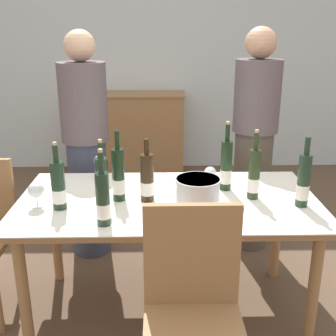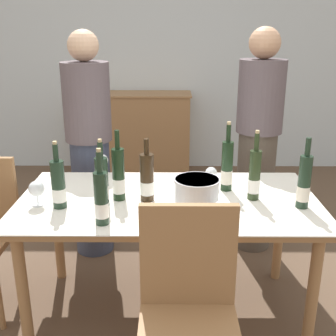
{
  "view_description": "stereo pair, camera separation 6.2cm",
  "coord_description": "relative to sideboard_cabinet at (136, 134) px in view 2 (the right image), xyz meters",
  "views": [
    {
      "loc": [
        -0.05,
        -2.17,
        1.64
      ],
      "look_at": [
        0.0,
        0.0,
        0.91
      ],
      "focal_mm": 45.0,
      "sensor_mm": 36.0,
      "label": 1
    },
    {
      "loc": [
        0.01,
        -2.17,
        1.64
      ],
      "look_at": [
        0.0,
        0.0,
        0.91
      ],
      "focal_mm": 45.0,
      "sensor_mm": 36.0,
      "label": 2
    }
  ],
  "objects": [
    {
      "name": "ground_plane",
      "position": [
        0.39,
        -2.54,
        -0.47
      ],
      "size": [
        12.0,
        12.0,
        0.0
      ],
      "primitive_type": "plane",
      "color": "brown"
    },
    {
      "name": "wine_bottle_7",
      "position": [
        1.1,
        -2.65,
        0.4
      ],
      "size": [
        0.07,
        0.07,
        0.38
      ],
      "color": "#1E3323",
      "rests_on": "dining_table"
    },
    {
      "name": "wine_glass_3",
      "position": [
        -0.31,
        -2.64,
        0.35
      ],
      "size": [
        0.08,
        0.08,
        0.14
      ],
      "color": "white",
      "rests_on": "dining_table"
    },
    {
      "name": "wine_glass_1",
      "position": [
        0.64,
        -2.37,
        0.35
      ],
      "size": [
        0.07,
        0.07,
        0.13
      ],
      "color": "white",
      "rests_on": "dining_table"
    },
    {
      "name": "wine_bottle_3",
      "position": [
        -0.18,
        -2.66,
        0.38
      ],
      "size": [
        0.07,
        0.07,
        0.36
      ],
      "color": "#1E3323",
      "rests_on": "dining_table"
    },
    {
      "name": "back_wall",
      "position": [
        0.39,
        0.29,
        0.93
      ],
      "size": [
        8.0,
        0.1,
        2.8
      ],
      "color": "silver",
      "rests_on": "ground_plane"
    },
    {
      "name": "wine_glass_2",
      "position": [
        0.64,
        -2.87,
        0.34
      ],
      "size": [
        0.07,
        0.07,
        0.12
      ],
      "color": "white",
      "rests_on": "dining_table"
    },
    {
      "name": "wine_bottle_1",
      "position": [
        0.27,
        -2.56,
        0.39
      ],
      "size": [
        0.08,
        0.08,
        0.35
      ],
      "color": "#332314",
      "rests_on": "dining_table"
    },
    {
      "name": "wine_glass_0",
      "position": [
        -0.03,
        -2.19,
        0.37
      ],
      "size": [
        0.08,
        0.08,
        0.15
      ],
      "color": "white",
      "rests_on": "dining_table"
    },
    {
      "name": "dining_table",
      "position": [
        0.39,
        -2.54,
        0.19
      ],
      "size": [
        1.66,
        0.88,
        0.73
      ],
      "color": "#996B42",
      "rests_on": "ground_plane"
    },
    {
      "name": "wine_bottle_0",
      "position": [
        0.73,
        -2.4,
        0.4
      ],
      "size": [
        0.07,
        0.07,
        0.41
      ],
      "color": "black",
      "rests_on": "dining_table"
    },
    {
      "name": "sideboard_cabinet",
      "position": [
        0.0,
        0.0,
        0.0
      ],
      "size": [
        1.26,
        0.46,
        0.94
      ],
      "color": "#996B42",
      "rests_on": "ground_plane"
    },
    {
      "name": "chair_near_front",
      "position": [
        0.48,
        -3.21,
        0.07
      ],
      "size": [
        0.42,
        0.42,
        0.94
      ],
      "color": "#996B42",
      "rests_on": "ground_plane"
    },
    {
      "name": "person_guest_left",
      "position": [
        1.04,
        -1.73,
        0.36
      ],
      "size": [
        0.33,
        0.33,
        1.64
      ],
      "color": "#51473D",
      "rests_on": "ground_plane"
    },
    {
      "name": "person_host",
      "position": [
        -0.18,
        -1.81,
        0.35
      ],
      "size": [
        0.33,
        0.33,
        1.63
      ],
      "color": "#383F56",
      "rests_on": "ground_plane"
    },
    {
      "name": "wine_bottle_6",
      "position": [
        0.86,
        -2.54,
        0.4
      ],
      "size": [
        0.07,
        0.07,
        0.39
      ],
      "color": "#28381E",
      "rests_on": "dining_table"
    },
    {
      "name": "wine_bottle_2",
      "position": [
        0.07,
        -2.86,
        0.39
      ],
      "size": [
        0.07,
        0.07,
        0.38
      ],
      "color": "#1E3323",
      "rests_on": "dining_table"
    },
    {
      "name": "ice_bucket",
      "position": [
        0.54,
        -2.73,
        0.36
      ],
      "size": [
        0.23,
        0.23,
        0.19
      ],
      "color": "silver",
      "rests_on": "dining_table"
    },
    {
      "name": "wine_bottle_5",
      "position": [
        0.04,
        -2.64,
        0.39
      ],
      "size": [
        0.07,
        0.07,
        0.37
      ],
      "color": "#1E3323",
      "rests_on": "dining_table"
    },
    {
      "name": "wine_bottle_4",
      "position": [
        0.12,
        -2.55,
        0.4
      ],
      "size": [
        0.07,
        0.07,
        0.39
      ],
      "color": "black",
      "rests_on": "dining_table"
    }
  ]
}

